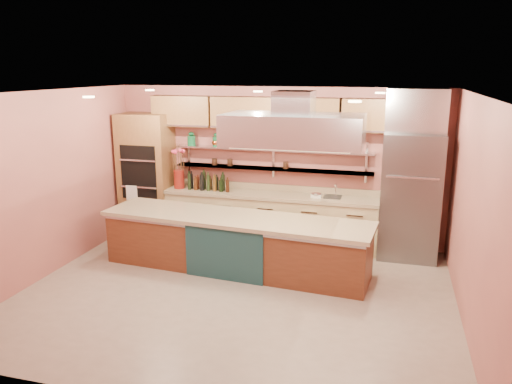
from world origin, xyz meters
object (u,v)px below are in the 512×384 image
(green_canister, at_px, (257,143))
(kitchen_scale, at_px, (316,195))
(island, at_px, (235,243))
(flower_vase, at_px, (179,179))
(copper_kettle, at_px, (220,143))
(refrigerator, at_px, (410,197))

(green_canister, bearing_deg, kitchen_scale, -10.98)
(island, xyz_separation_m, flower_vase, (-1.50, 1.29, 0.67))
(flower_vase, xyz_separation_m, copper_kettle, (0.74, 0.22, 0.68))
(refrigerator, height_order, kitchen_scale, refrigerator)
(refrigerator, distance_m, kitchen_scale, 1.56)
(refrigerator, bearing_deg, copper_kettle, 176.11)
(copper_kettle, bearing_deg, island, -63.26)
(island, xyz_separation_m, kitchen_scale, (1.07, 1.29, 0.54))
(flower_vase, relative_size, kitchen_scale, 1.94)
(island, xyz_separation_m, green_canister, (-0.06, 1.51, 1.37))
(refrigerator, height_order, island, refrigerator)
(refrigerator, xyz_separation_m, island, (-2.63, -1.28, -0.61))
(copper_kettle, bearing_deg, kitchen_scale, -6.85)
(flower_vase, distance_m, kitchen_scale, 2.58)
(flower_vase, xyz_separation_m, kitchen_scale, (2.57, 0.00, -0.12))
(island, distance_m, flower_vase, 2.09)
(flower_vase, xyz_separation_m, green_canister, (1.44, 0.22, 0.70))
(refrigerator, relative_size, green_canister, 12.18)
(kitchen_scale, distance_m, green_canister, 1.42)
(refrigerator, distance_m, island, 2.98)
(kitchen_scale, xyz_separation_m, green_canister, (-1.13, 0.22, 0.82))
(refrigerator, bearing_deg, kitchen_scale, 179.63)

